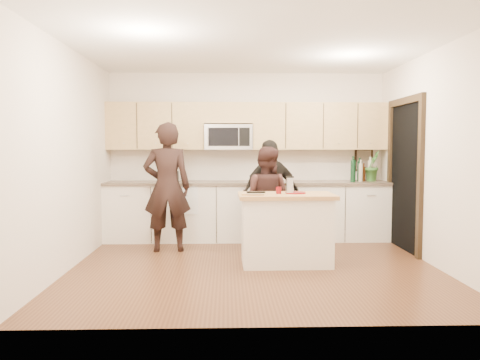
{
  "coord_description": "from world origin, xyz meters",
  "views": [
    {
      "loc": [
        -0.35,
        -5.76,
        1.49
      ],
      "look_at": [
        -0.17,
        0.35,
        1.06
      ],
      "focal_mm": 35.0,
      "sensor_mm": 36.0,
      "label": 1
    }
  ],
  "objects_px": {
    "island": "(286,229)",
    "toaster": "(168,176)",
    "woman_right": "(271,194)",
    "woman_center": "(266,199)",
    "woman_left": "(167,187)"
  },
  "relations": [
    {
      "from": "toaster",
      "to": "woman_left",
      "type": "relative_size",
      "value": 0.17
    },
    {
      "from": "island",
      "to": "woman_left",
      "type": "xyz_separation_m",
      "value": [
        -1.6,
        0.8,
        0.46
      ]
    },
    {
      "from": "toaster",
      "to": "woman_left",
      "type": "xyz_separation_m",
      "value": [
        0.08,
        -0.77,
        -0.11
      ]
    },
    {
      "from": "toaster",
      "to": "woman_center",
      "type": "bearing_deg",
      "value": -27.14
    },
    {
      "from": "island",
      "to": "woman_right",
      "type": "relative_size",
      "value": 0.75
    },
    {
      "from": "toaster",
      "to": "island",
      "type": "bearing_deg",
      "value": -43.07
    },
    {
      "from": "island",
      "to": "woman_center",
      "type": "relative_size",
      "value": 0.81
    },
    {
      "from": "woman_center",
      "to": "island",
      "type": "bearing_deg",
      "value": 126.61
    },
    {
      "from": "island",
      "to": "toaster",
      "type": "bearing_deg",
      "value": 136.47
    },
    {
      "from": "woman_left",
      "to": "island",
      "type": "bearing_deg",
      "value": 148.33
    },
    {
      "from": "island",
      "to": "woman_left",
      "type": "bearing_deg",
      "value": 152.95
    },
    {
      "from": "woman_center",
      "to": "woman_right",
      "type": "bearing_deg",
      "value": -89.96
    },
    {
      "from": "island",
      "to": "woman_right",
      "type": "bearing_deg",
      "value": 94.68
    },
    {
      "from": "woman_center",
      "to": "toaster",
      "type": "bearing_deg",
      "value": -3.73
    },
    {
      "from": "island",
      "to": "woman_center",
      "type": "distance_m",
      "value": 0.88
    }
  ]
}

